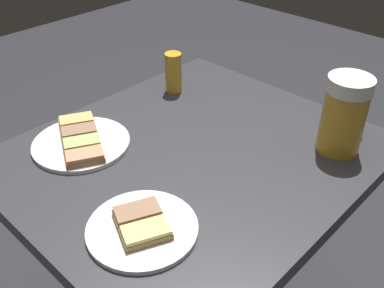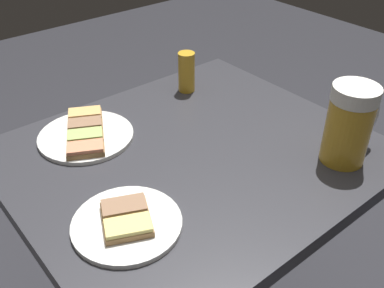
# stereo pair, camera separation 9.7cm
# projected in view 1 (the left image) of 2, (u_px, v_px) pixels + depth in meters

# --- Properties ---
(cafe_table) EXTENTS (0.78, 0.68, 0.76)m
(cafe_table) POSITION_uv_depth(u_px,v_px,m) (192.00, 208.00, 1.08)
(cafe_table) COLOR black
(cafe_table) RESTS_ON ground_plane
(plate_near) EXTENTS (0.22, 0.22, 0.03)m
(plate_near) POSITION_uv_depth(u_px,v_px,m) (81.00, 141.00, 1.00)
(plate_near) COLOR white
(plate_near) RESTS_ON cafe_table
(plate_far) EXTENTS (0.20, 0.20, 0.03)m
(plate_far) POSITION_uv_depth(u_px,v_px,m) (142.00, 227.00, 0.78)
(plate_far) COLOR white
(plate_far) RESTS_ON cafe_table
(beer_mug) EXTENTS (0.15, 0.10, 0.18)m
(beer_mug) POSITION_uv_depth(u_px,v_px,m) (345.00, 114.00, 0.95)
(beer_mug) COLOR gold
(beer_mug) RESTS_ON cafe_table
(beer_glass_small) EXTENTS (0.05, 0.05, 0.11)m
(beer_glass_small) POSITION_uv_depth(u_px,v_px,m) (173.00, 73.00, 1.19)
(beer_glass_small) COLOR gold
(beer_glass_small) RESTS_ON cafe_table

